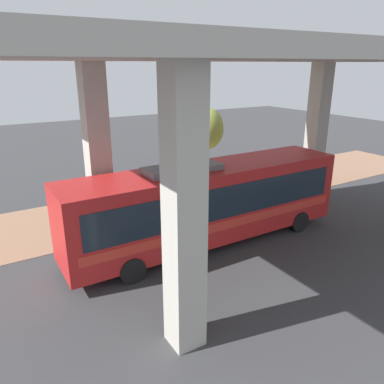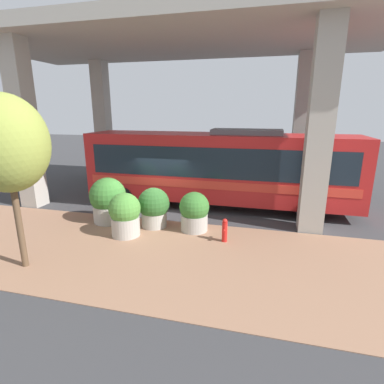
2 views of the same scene
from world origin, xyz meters
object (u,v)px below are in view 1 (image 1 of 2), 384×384
Objects in this scene: planter_middle at (205,188)px; planter_back at (236,188)px; street_tree_near at (206,129)px; fire_hydrant at (149,209)px; bus at (208,200)px; planter_front at (178,203)px; planter_extra at (205,196)px.

planter_back reaches higher than planter_middle.
planter_middle is at bearing -34.02° from street_tree_near.
fire_hydrant is 0.17× the size of street_tree_near.
bus is 14.32× the size of fire_hydrant.
street_tree_near reaches higher than planter_front.
street_tree_near is at bearing 145.98° from planter_middle.
planter_back is at bearing -8.13° from street_tree_near.
planter_extra is (-3.34, 2.06, -1.22)m from bus.
planter_middle is (-4.47, 2.77, -1.20)m from bus.
planter_back is (0.06, 3.75, 0.17)m from planter_front.
planter_middle reaches higher than planter_front.
fire_hydrant is 0.54× the size of planter_extra.
planter_extra is at bearing -91.71° from planter_back.
planter_back is 4.96m from street_tree_near.
planter_extra is at bearing -33.45° from street_tree_near.
planter_front is 3.76m from planter_back.
planter_back is (1.19, 1.36, 0.11)m from planter_middle.
planter_back reaches higher than planter_front.
planter_back is at bearing 128.42° from bus.
bus is at bearing -6.39° from planter_front.
planter_back is at bearing 80.75° from fire_hydrant.
bus is at bearing 12.89° from fire_hydrant.
bus is 6.63× the size of planter_back.
fire_hydrant is 7.29m from street_tree_near.
planter_middle is 1.33m from planter_extra.
fire_hydrant is 0.46× the size of planter_back.
fire_hydrant is 3.74m from planter_middle.
street_tree_near is (-4.01, 4.34, 2.93)m from planter_front.
planter_back is at bearing 48.77° from planter_middle.
fire_hydrant is 5.16m from planter_back.
planter_extra is (-0.00, 1.69, 0.05)m from planter_front.
planter_front is 1.69m from planter_extra.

